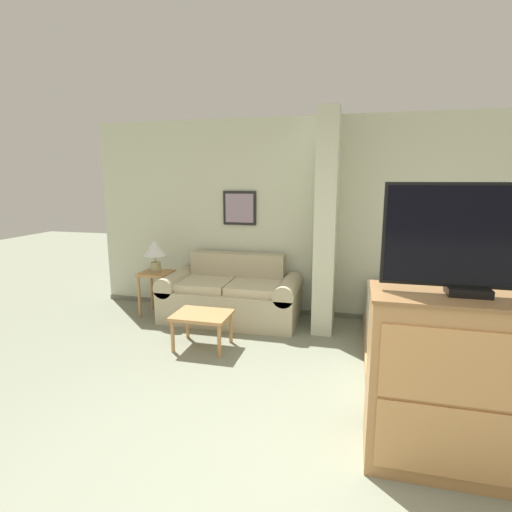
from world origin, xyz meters
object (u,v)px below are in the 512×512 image
at_px(couch, 231,296).
at_px(table_lamp, 155,250).
at_px(bed, 447,335).
at_px(tv, 473,240).
at_px(coffee_table, 202,318).
at_px(tv_dresser, 458,384).
at_px(backpack, 474,285).

height_order(couch, table_lamp, table_lamp).
bearing_deg(bed, table_lamp, 170.01).
distance_m(table_lamp, tv, 3.96).
distance_m(table_lamp, bed, 3.62).
xyz_separation_m(coffee_table, bed, (2.51, 0.25, -0.05)).
height_order(couch, coffee_table, couch).
height_order(table_lamp, tv_dresser, tv_dresser).
bearing_deg(tv, backpack, 73.72).
distance_m(tv_dresser, tv, 0.90).
bearing_deg(bed, tv_dresser, -99.85).
xyz_separation_m(coffee_table, tv_dresser, (2.24, -1.34, 0.24)).
height_order(coffee_table, backpack, backpack).
xyz_separation_m(tv, bed, (0.28, 1.59, -1.19)).
bearing_deg(tv, tv_dresser, -90.00).
bearing_deg(backpack, bed, -165.16).
bearing_deg(table_lamp, coffee_table, -40.98).
relative_size(couch, tv, 1.75).
height_order(tv, bed, tv).
relative_size(table_lamp, bed, 0.20).
bearing_deg(table_lamp, couch, 3.44).
xyz_separation_m(couch, coffee_table, (-0.04, -0.93, 0.02)).
bearing_deg(bed, tv, -99.86).
height_order(tv_dresser, backpack, tv_dresser).
height_order(couch, tv, tv).
bearing_deg(backpack, couch, 166.81).
distance_m(coffee_table, bed, 2.53).
relative_size(couch, tv_dresser, 1.55).
bearing_deg(coffee_table, tv_dresser, -30.93).
relative_size(coffee_table, tv, 0.60).
distance_m(couch, coffee_table, 0.93).
xyz_separation_m(tv_dresser, tv, (-0.00, 0.00, 0.90)).
xyz_separation_m(tv_dresser, backpack, (0.48, 1.65, 0.23)).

